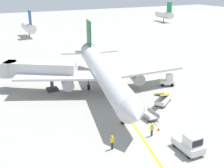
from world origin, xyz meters
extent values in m
plane|color=#9E9B93|center=(0.00, 0.00, 0.00)|extent=(300.00, 300.00, 0.00)
cube|color=yellow|center=(0.99, 5.00, 0.00)|extent=(18.39, 77.99, 0.01)
cylinder|color=silver|center=(0.99, 10.71, 3.45)|extent=(10.00, 29.97, 3.30)
cone|color=silver|center=(-2.67, -5.07, 3.45)|extent=(3.69, 3.07, 3.23)
cone|color=silver|center=(4.71, 26.68, 3.85)|extent=(3.69, 3.44, 3.14)
cube|color=silver|center=(8.63, 10.47, 3.05)|extent=(13.08, 4.64, 0.36)
cylinder|color=gray|center=(6.81, 9.87, 2.05)|extent=(2.57, 3.55, 1.90)
cube|color=silver|center=(-5.96, 13.86, 3.05)|extent=(13.64, 9.50, 0.36)
cylinder|color=gray|center=(-4.59, 12.52, 2.05)|extent=(2.57, 3.55, 1.90)
cube|color=#19592D|center=(4.16, 24.34, 7.50)|extent=(1.18, 3.96, 5.20)
cube|color=silver|center=(6.99, 23.27, 3.85)|extent=(5.37, 2.65, 0.24)
cube|color=silver|center=(1.15, 24.63, 3.85)|extent=(5.64, 3.92, 0.24)
cylinder|color=#4C4C51|center=(-1.61, -0.50, 1.56)|extent=(0.20, 0.20, 3.12)
cylinder|color=black|center=(-1.61, -0.50, 0.28)|extent=(0.47, 0.62, 0.56)
cylinder|color=#4C4C51|center=(3.59, 12.16, 1.56)|extent=(0.20, 0.20, 3.12)
cylinder|color=black|center=(3.59, 12.16, 0.48)|extent=(0.56, 1.01, 0.96)
cylinder|color=#4C4C51|center=(-0.70, 13.15, 1.56)|extent=(0.20, 0.20, 3.12)
cylinder|color=black|center=(-0.70, 13.15, 0.48)|extent=(0.56, 1.01, 0.96)
cube|color=black|center=(-2.22, -3.13, 3.80)|extent=(2.96, 1.61, 0.60)
cube|color=beige|center=(-7.83, 16.56, 3.60)|extent=(11.44, 8.80, 2.50)
cylinder|color=beige|center=(-12.58, 19.71, 3.60)|extent=(3.20, 3.20, 2.50)
cylinder|color=#59595B|center=(-6.33, 15.57, 1.18)|extent=(0.56, 0.56, 2.35)
cube|color=#333338|center=(-6.33, 15.57, 0.25)|extent=(1.80, 1.40, 0.50)
cube|color=silver|center=(1.74, -9.10, 0.70)|extent=(2.03, 3.67, 0.80)
cube|color=silver|center=(1.71, -9.73, 1.65)|extent=(1.58, 1.67, 1.10)
cube|color=black|center=(1.68, -10.50, 1.65)|extent=(1.43, 0.13, 0.77)
cylinder|color=black|center=(2.50, -10.39, 0.30)|extent=(0.24, 0.61, 0.60)
cylinder|color=black|center=(0.88, -10.33, 0.30)|extent=(0.24, 0.61, 0.60)
cylinder|color=black|center=(2.59, -7.87, 0.30)|extent=(0.24, 0.61, 0.60)
cylinder|color=black|center=(0.97, -7.81, 0.30)|extent=(0.24, 0.61, 0.60)
cube|color=silver|center=(12.42, 8.89, 0.65)|extent=(2.73, 2.25, 0.70)
cube|color=silver|center=(12.79, 8.70, 1.55)|extent=(1.43, 1.42, 1.10)
cube|color=black|center=(13.25, 8.46, 1.55)|extent=(0.51, 0.91, 0.77)
cylinder|color=black|center=(13.42, 9.00, 0.30)|extent=(0.63, 0.47, 0.60)
cylinder|color=black|center=(12.91, 8.01, 0.30)|extent=(0.63, 0.47, 0.60)
cylinder|color=black|center=(11.92, 9.76, 0.30)|extent=(0.63, 0.47, 0.60)
cylinder|color=black|center=(11.42, 8.78, 0.30)|extent=(0.63, 0.47, 0.60)
cube|color=silver|center=(7.12, 2.70, 0.60)|extent=(3.95, 3.45, 0.60)
cylinder|color=black|center=(6.42, 1.40, 0.30)|extent=(0.61, 0.53, 0.60)
cylinder|color=black|center=(5.67, 2.43, 0.30)|extent=(0.61, 0.53, 0.60)
cylinder|color=black|center=(8.57, 2.97, 0.30)|extent=(0.61, 0.53, 0.60)
cylinder|color=black|center=(7.82, 4.00, 0.30)|extent=(0.61, 0.53, 0.60)
cube|color=black|center=(6.64, 2.35, 1.55)|extent=(4.56, 3.68, 1.76)
cube|color=yellow|center=(6.90, 1.98, 1.67)|extent=(4.10, 3.03, 1.84)
cube|color=yellow|center=(6.37, 2.71, 1.67)|extent=(4.10, 3.03, 1.84)
cube|color=#A5A5A8|center=(2.37, -0.52, 0.44)|extent=(1.52, 2.81, 0.16)
cube|color=#4C4C51|center=(2.36, -2.37, 0.42)|extent=(0.09, 0.90, 0.08)
cylinder|color=#4C4C51|center=(2.36, -2.82, 0.42)|extent=(0.12, 0.12, 0.05)
cube|color=gray|center=(3.12, -0.53, 0.69)|extent=(0.08, 2.80, 0.50)
cube|color=gray|center=(1.62, -0.52, 0.69)|extent=(0.08, 2.80, 0.50)
cylinder|color=black|center=(2.97, -1.58, 0.18)|extent=(0.12, 0.36, 0.36)
cylinder|color=black|center=(1.77, -1.57, 0.18)|extent=(0.12, 0.36, 0.36)
cylinder|color=black|center=(2.98, 0.52, 0.18)|extent=(0.12, 0.36, 0.36)
cylinder|color=black|center=(1.78, 0.53, 0.18)|extent=(0.12, 0.36, 0.36)
cylinder|color=#26262D|center=(-5.47, -5.14, 0.42)|extent=(0.24, 0.24, 0.85)
cube|color=yellow|center=(-5.47, -5.14, 1.13)|extent=(0.36, 0.22, 0.56)
sphere|color=#9E7051|center=(-5.47, -5.14, 1.52)|extent=(0.20, 0.20, 0.20)
sphere|color=yellow|center=(-5.47, -5.14, 1.58)|extent=(0.24, 0.24, 0.24)
cylinder|color=#26262D|center=(0.05, -4.68, 0.42)|extent=(0.24, 0.24, 0.85)
cube|color=yellow|center=(0.05, -4.68, 1.13)|extent=(0.36, 0.22, 0.56)
sphere|color=tan|center=(0.05, -4.68, 1.52)|extent=(0.20, 0.20, 0.20)
sphere|color=yellow|center=(0.05, -4.68, 1.58)|extent=(0.24, 0.24, 0.24)
cone|color=orange|center=(14.69, 11.62, 0.22)|extent=(0.36, 0.36, 0.44)
cone|color=orange|center=(1.55, -3.98, 0.22)|extent=(0.36, 0.36, 0.44)
cone|color=orange|center=(2.77, 4.57, 0.22)|extent=(0.36, 0.36, 0.44)
cylinder|color=silver|center=(0.83, 68.33, 3.10)|extent=(3.00, 10.00, 3.00)
cylinder|color=#3F3F3F|center=(0.83, 68.33, 0.80)|extent=(0.30, 0.30, 1.60)
cube|color=navy|center=(0.83, 64.83, 6.60)|extent=(0.24, 3.20, 4.40)
cylinder|color=silver|center=(63.41, 79.08, 3.10)|extent=(3.00, 10.00, 3.00)
cylinder|color=#3F3F3F|center=(63.41, 79.08, 0.80)|extent=(0.30, 0.30, 1.60)
cube|color=#198C4C|center=(63.41, 75.58, 6.60)|extent=(0.24, 3.20, 4.40)
camera|label=1|loc=(-17.98, -29.87, 17.47)|focal=46.56mm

